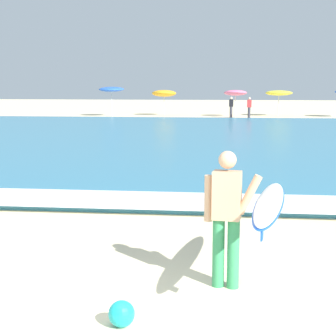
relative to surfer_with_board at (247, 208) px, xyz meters
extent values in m
plane|color=beige|center=(-1.49, -1.39, -1.03)|extent=(160.00, 160.00, 0.00)
cube|color=teal|center=(-1.49, 17.62, -0.96)|extent=(120.00, 28.00, 0.14)
cube|color=white|center=(-1.49, 4.22, -0.89)|extent=(120.00, 1.67, 0.01)
cylinder|color=#338E56|center=(-0.34, 0.06, -0.59)|extent=(0.15, 0.15, 0.88)
cylinder|color=#338E56|center=(-0.16, 0.03, -0.59)|extent=(0.15, 0.15, 0.88)
cube|color=tan|center=(-0.25, 0.04, 0.15)|extent=(0.37, 0.27, 0.60)
sphere|color=tan|center=(-0.25, 0.04, 0.59)|extent=(0.22, 0.22, 0.22)
cylinder|color=tan|center=(-0.48, 0.08, 0.10)|extent=(0.10, 0.10, 0.58)
cylinder|color=tan|center=(0.02, 0.02, 0.17)|extent=(0.32, 0.15, 0.51)
ellipsoid|color=white|center=(0.26, -0.04, 0.10)|extent=(0.68, 2.44, 0.10)
ellipsoid|color=blue|center=(0.26, -0.04, 0.08)|extent=(0.72, 2.54, 0.05)
cube|color=blue|center=(0.11, -1.00, -0.02)|extent=(0.04, 0.14, 0.14)
cylinder|color=beige|center=(-9.24, 34.46, 0.00)|extent=(0.05, 0.05, 2.07)
ellipsoid|color=blue|center=(-9.24, 34.46, 1.09)|extent=(1.98, 1.99, 0.47)
cylinder|color=beige|center=(-5.25, 36.08, -0.18)|extent=(0.05, 0.05, 1.71)
ellipsoid|color=#F4A31E|center=(-5.25, 36.08, 0.75)|extent=(1.96, 2.00, 0.68)
cylinder|color=beige|center=(0.50, 35.19, -0.14)|extent=(0.05, 0.05, 1.79)
ellipsoid|color=pink|center=(0.50, 35.19, 0.82)|extent=(1.79, 1.82, 0.57)
cylinder|color=beige|center=(3.96, 36.28, -0.15)|extent=(0.05, 0.05, 1.77)
ellipsoid|color=yellow|center=(3.96, 36.28, 0.80)|extent=(2.14, 2.14, 0.44)
cylinder|color=#383842|center=(0.16, 33.74, -0.61)|extent=(0.20, 0.20, 0.84)
cube|color=black|center=(0.16, 33.74, 0.08)|extent=(0.32, 0.20, 0.54)
sphere|color=beige|center=(0.16, 33.74, 0.45)|extent=(0.20, 0.20, 0.20)
cylinder|color=#383842|center=(1.48, 32.72, -0.61)|extent=(0.20, 0.20, 0.84)
cube|color=red|center=(1.48, 32.72, 0.08)|extent=(0.32, 0.20, 0.54)
sphere|color=beige|center=(1.48, 32.72, 0.45)|extent=(0.20, 0.20, 0.20)
sphere|color=#19ADB2|center=(-1.34, -1.17, -0.89)|extent=(0.28, 0.28, 0.28)
camera|label=1|loc=(-0.29, -6.22, 1.49)|focal=55.50mm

